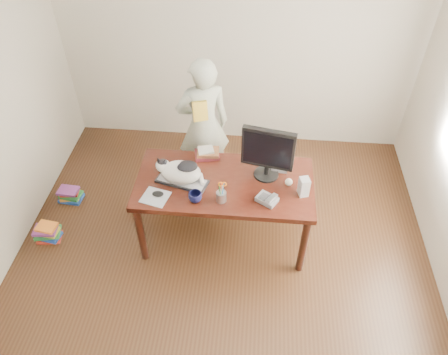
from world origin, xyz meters
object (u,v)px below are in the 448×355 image
person (203,125)px  calculator (279,164)px  phone (267,199)px  book_stack (207,153)px  cat (180,171)px  baseball (289,182)px  speaker (304,187)px  keyboard (182,181)px  mouse (158,194)px  monitor (268,151)px  pen_cup (221,195)px  coffee_mug (195,197)px  desk (225,187)px  book_pile_b (70,195)px  book_pile_a (48,233)px

person → calculator: bearing=125.4°
phone → book_stack: (-0.58, 0.55, 0.01)m
cat → baseball: bearing=17.9°
cat → speaker: (1.09, -0.05, -0.04)m
keyboard → mouse: 0.26m
keyboard → book_stack: (0.18, 0.38, 0.02)m
monitor → pen_cup: monitor is taller
coffee_mug → book_stack: 0.60m
speaker → person: person is taller
desk → coffee_mug: coffee_mug is taller
phone → speaker: (0.31, 0.12, 0.06)m
coffee_mug → calculator: (0.72, 0.51, -0.02)m
keyboard → coffee_mug: 0.27m
phone → person: 1.23m
cat → phone: (0.78, -0.17, -0.11)m
book_stack → book_pile_b: 1.68m
coffee_mug → speaker: speaker is taller
cat → book_stack: 0.44m
keyboard → mouse: mouse is taller
keyboard → monitor: monitor is taller
pen_cup → calculator: bearing=44.6°
keyboard → book_stack: 0.42m
book_stack → book_pile_a: book_stack is taller
mouse → person: person is taller
desk → person: person is taller
desk → mouse: bearing=-151.4°
coffee_mug → book_stack: bearing=86.8°
desk → phone: phone is taller
mouse → coffee_mug: 0.33m
calculator → cat: bearing=-159.7°
coffee_mug → desk: bearing=55.6°
mouse → speaker: (1.25, 0.14, 0.07)m
coffee_mug → phone: 0.62m
book_stack → book_pile_a: (-1.56, -0.54, -0.70)m
calculator → speaker: bearing=-57.8°
mouse → person: bearing=90.0°
keyboard → phone: bearing=2.7°
coffee_mug → person: 1.08m
desk → coffee_mug: (-0.23, -0.33, 0.19)m
cat → monitor: (0.76, 0.14, 0.16)m
person → monitor: bearing=113.9°
keyboard → book_pile_b: 1.56m
desk → speaker: bearing=-13.7°
baseball → calculator: size_ratio=0.34×
book_pile_a → book_pile_b: (0.03, 0.55, -0.02)m
coffee_mug → speaker: bearing=10.1°
book_stack → person: size_ratio=0.17×
coffee_mug → baseball: bearing=18.5°
book_stack → book_pile_a: 1.79m
desk → monitor: monitor is taller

